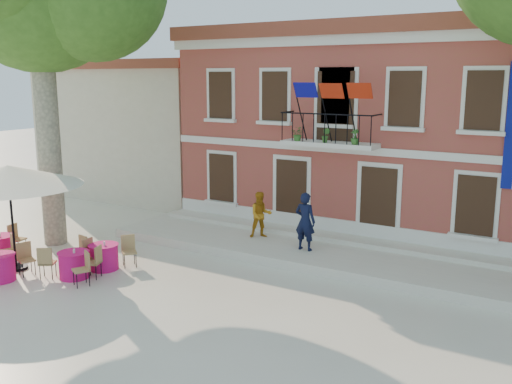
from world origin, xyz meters
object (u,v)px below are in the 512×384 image
(patio_umbrella, at_px, (8,176))
(pedestrian_navy, at_px, (305,221))
(cafe_table_2, at_px, (0,246))
(cafe_table_3, at_px, (104,256))
(cafe_table_0, at_px, (74,263))
(pedestrian_orange, at_px, (261,215))

(patio_umbrella, relative_size, pedestrian_navy, 2.29)
(cafe_table_2, relative_size, cafe_table_3, 0.99)
(cafe_table_2, height_order, cafe_table_3, same)
(cafe_table_0, xyz_separation_m, cafe_table_3, (0.19, 0.97, 0.00))
(patio_umbrella, distance_m, pedestrian_navy, 8.95)
(pedestrian_navy, relative_size, pedestrian_orange, 1.18)
(pedestrian_navy, bearing_deg, pedestrian_orange, -14.63)
(pedestrian_orange, height_order, cafe_table_3, pedestrian_orange)
(pedestrian_navy, xyz_separation_m, pedestrian_orange, (-1.93, 0.52, -0.14))
(patio_umbrella, xyz_separation_m, cafe_table_2, (-1.22, 0.35, -2.40))
(pedestrian_orange, bearing_deg, cafe_table_2, -179.39)
(pedestrian_orange, relative_size, cafe_table_0, 0.84)
(pedestrian_orange, distance_m, cafe_table_2, 8.39)
(cafe_table_0, bearing_deg, cafe_table_3, 78.96)
(pedestrian_navy, relative_size, cafe_table_2, 1.00)
(cafe_table_2, bearing_deg, pedestrian_orange, 41.43)
(patio_umbrella, bearing_deg, pedestrian_orange, 49.33)
(patio_umbrella, xyz_separation_m, pedestrian_orange, (5.05, 5.88, -1.75))
(cafe_table_3, bearing_deg, pedestrian_navy, 40.55)
(patio_umbrella, relative_size, cafe_table_2, 2.30)
(cafe_table_0, distance_m, cafe_table_2, 3.32)
(pedestrian_orange, bearing_deg, cafe_table_3, -162.19)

